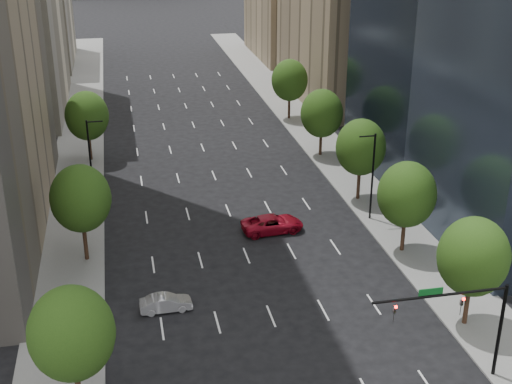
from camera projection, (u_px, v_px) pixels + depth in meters
sidewalk_left at (73, 223)px, 68.13m from camera, size 6.00×200.00×0.15m
sidewalk_right at (371, 198)px, 73.88m from camera, size 6.00×200.00×0.15m
filler_left at (32, 16)px, 131.43m from camera, size 14.00×26.00×18.00m
parking_tan_right at (344, 2)px, 105.90m from camera, size 14.00×30.00×30.00m
filler_right at (290, 16)px, 138.39m from camera, size 14.00×26.00×16.00m
tree_right_1 at (473, 257)px, 49.74m from camera, size 5.20×5.20×8.75m
tree_right_2 at (407, 194)px, 60.62m from camera, size 5.20×5.20×8.61m
tree_right_3 at (361, 147)px, 71.33m from camera, size 5.20×5.20×8.89m
tree_right_4 at (322, 113)px, 84.13m from camera, size 5.20×5.20×8.46m
tree_right_5 at (290, 80)px, 98.45m from camera, size 5.20×5.20×8.75m
tree_left_0 at (72, 333)px, 40.94m from camera, size 5.20×5.20×8.75m
tree_left_1 at (81, 199)px, 58.89m from camera, size 5.20×5.20×8.97m
tree_left_2 at (87, 116)px, 82.46m from camera, size 5.20×5.20×8.68m
streetlight_rn at (372, 174)px, 67.13m from camera, size 1.70×0.20×9.00m
streetlight_ln at (91, 159)px, 71.16m from camera, size 1.70×0.20×9.00m
traffic_signal at (468, 314)px, 43.91m from camera, size 9.12×0.40×7.38m
car_silver at (166, 303)px, 53.48m from camera, size 4.10×1.56×1.33m
car_red_far at (272, 224)px, 66.20m from camera, size 6.18×3.24×1.66m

